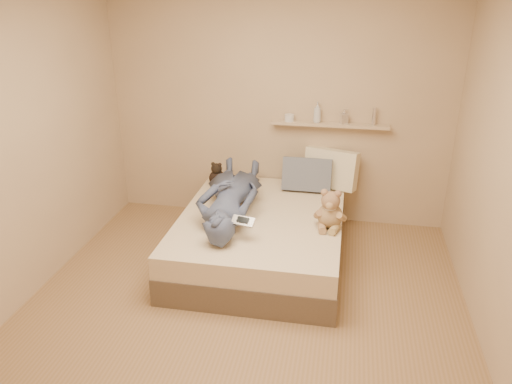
% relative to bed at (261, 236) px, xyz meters
% --- Properties ---
extents(room, '(3.80, 3.80, 3.80)m').
position_rel_bed_xyz_m(room, '(0.00, -0.93, 1.08)').
color(room, '#8E6C49').
rests_on(room, ground).
extents(bed, '(1.50, 1.90, 0.45)m').
position_rel_bed_xyz_m(bed, '(0.00, 0.00, 0.00)').
color(bed, brown).
rests_on(bed, floor).
extents(game_console, '(0.21, 0.12, 0.07)m').
position_rel_bed_xyz_m(game_console, '(-0.07, -0.50, 0.40)').
color(game_console, '#B2B4BA').
rests_on(game_console, bed).
extents(teddy_bear, '(0.30, 0.29, 0.37)m').
position_rel_bed_xyz_m(teddy_bear, '(0.63, -0.15, 0.38)').
color(teddy_bear, tan).
rests_on(teddy_bear, bed).
extents(dark_plush, '(0.17, 0.17, 0.26)m').
position_rel_bed_xyz_m(dark_plush, '(-0.59, 0.62, 0.34)').
color(dark_plush, black).
rests_on(dark_plush, bed).
extents(pillow_cream, '(0.59, 0.38, 0.42)m').
position_rel_bed_xyz_m(pillow_cream, '(0.59, 0.83, 0.43)').
color(pillow_cream, beige).
rests_on(pillow_cream, bed).
extents(pillow_grey, '(0.50, 0.24, 0.37)m').
position_rel_bed_xyz_m(pillow_grey, '(0.35, 0.69, 0.40)').
color(pillow_grey, slate).
rests_on(pillow_grey, bed).
extents(person, '(0.65, 1.53, 0.36)m').
position_rel_bed_xyz_m(person, '(-0.30, 0.01, 0.41)').
color(person, '#414B66').
rests_on(person, bed).
extents(wall_shelf, '(1.20, 0.12, 0.03)m').
position_rel_bed_xyz_m(wall_shelf, '(0.55, 0.91, 0.88)').
color(wall_shelf, tan).
rests_on(wall_shelf, wall_back).
extents(shelf_bottles, '(0.92, 0.10, 0.21)m').
position_rel_bed_xyz_m(shelf_bottles, '(0.47, 0.91, 0.97)').
color(shelf_bottles, silver).
rests_on(shelf_bottles, wall_shelf).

